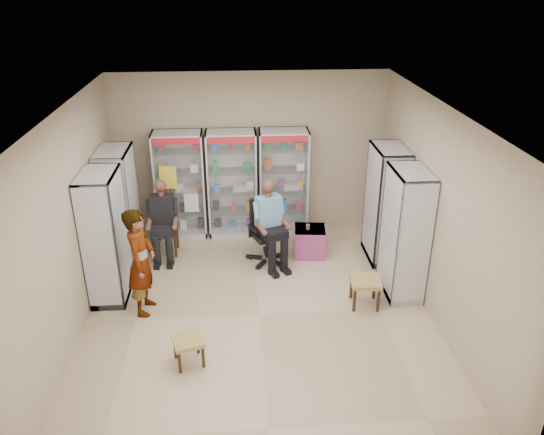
{
  "coord_description": "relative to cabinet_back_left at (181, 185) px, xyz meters",
  "views": [
    {
      "loc": [
        -0.28,
        -6.44,
        4.58
      ],
      "look_at": [
        0.24,
        0.7,
        1.24
      ],
      "focal_mm": 35.0,
      "sensor_mm": 36.0,
      "label": 1
    }
  ],
  "objects": [
    {
      "name": "standing_man",
      "position": [
        -0.36,
        -2.49,
        -0.18
      ],
      "size": [
        0.46,
        0.64,
        1.64
      ],
      "primitive_type": "imported",
      "rotation": [
        0.0,
        0.0,
        1.45
      ],
      "color": "#99999C",
      "rests_on": "floor"
    },
    {
      "name": "wooden_chair",
      "position": [
        -0.25,
        -0.73,
        -0.53
      ],
      "size": [
        0.42,
        0.42,
        0.94
      ],
      "primitive_type": "cube",
      "color": "#302112",
      "rests_on": "floor"
    },
    {
      "name": "floor",
      "position": [
        1.3,
        -2.73,
        -1.0
      ],
      "size": [
        6.0,
        6.0,
        0.0
      ],
      "primitive_type": "plane",
      "color": "tan",
      "rests_on": "ground"
    },
    {
      "name": "cabinet_back_mid",
      "position": [
        0.95,
        0.0,
        0.0
      ],
      "size": [
        0.9,
        0.5,
        2.0
      ],
      "primitive_type": "cube",
      "color": "silver",
      "rests_on": "floor"
    },
    {
      "name": "woven_stool_a",
      "position": [
        2.89,
        -2.58,
        -0.78
      ],
      "size": [
        0.47,
        0.47,
        0.44
      ],
      "primitive_type": "cube",
      "rotation": [
        0.0,
        0.0,
        -0.08
      ],
      "color": "#B4864C",
      "rests_on": "floor"
    },
    {
      "name": "cabinet_right_far",
      "position": [
        3.53,
        -1.13,
        0.0
      ],
      "size": [
        0.9,
        0.5,
        2.0
      ],
      "primitive_type": "cube",
      "rotation": [
        0.0,
        0.0,
        1.57
      ],
      "color": "#A8ABB0",
      "rests_on": "floor"
    },
    {
      "name": "cabinet_left_far",
      "position": [
        -0.93,
        -0.93,
        0.0
      ],
      "size": [
        0.9,
        0.5,
        2.0
      ],
      "primitive_type": "cube",
      "rotation": [
        0.0,
        0.0,
        -1.57
      ],
      "color": "#B3B5BB",
      "rests_on": "floor"
    },
    {
      "name": "woven_stool_b",
      "position": [
        0.36,
        -3.72,
        -0.81
      ],
      "size": [
        0.46,
        0.46,
        0.37
      ],
      "primitive_type": "cube",
      "rotation": [
        0.0,
        0.0,
        0.28
      ],
      "color": "olive",
      "rests_on": "floor"
    },
    {
      "name": "seated_customer",
      "position": [
        -0.25,
        -0.78,
        -0.33
      ],
      "size": [
        0.44,
        0.6,
        1.34
      ],
      "primitive_type": null,
      "color": "black",
      "rests_on": "floor"
    },
    {
      "name": "tea_glass",
      "position": [
        2.24,
        -0.99,
        -0.45
      ],
      "size": [
        0.07,
        0.07,
        0.09
      ],
      "primitive_type": "cylinder",
      "color": "#602608",
      "rests_on": "pink_trunk"
    },
    {
      "name": "cabinet_left_near",
      "position": [
        -0.93,
        -2.03,
        0.0
      ],
      "size": [
        0.9,
        0.5,
        2.0
      ],
      "primitive_type": "cube",
      "rotation": [
        0.0,
        0.0,
        -1.57
      ],
      "color": "silver",
      "rests_on": "floor"
    },
    {
      "name": "pink_trunk",
      "position": [
        2.28,
        -0.97,
        -0.75
      ],
      "size": [
        0.58,
        0.56,
        0.51
      ],
      "primitive_type": "cube",
      "rotation": [
        0.0,
        0.0,
        -0.11
      ],
      "color": "#A84373",
      "rests_on": "floor"
    },
    {
      "name": "seated_shopkeeper",
      "position": [
        1.53,
        -1.19,
        -0.29
      ],
      "size": [
        0.68,
        0.78,
        1.43
      ],
      "primitive_type": null,
      "rotation": [
        0.0,
        0.0,
        0.39
      ],
      "color": "#7AC4F1",
      "rests_on": "floor"
    },
    {
      "name": "office_chair",
      "position": [
        1.53,
        -1.14,
        -0.44
      ],
      "size": [
        0.8,
        0.8,
        1.12
      ],
      "primitive_type": "cube",
      "rotation": [
        0.0,
        0.0,
        0.39
      ],
      "color": "black",
      "rests_on": "floor"
    },
    {
      "name": "cabinet_right_near",
      "position": [
        3.53,
        -2.23,
        0.0
      ],
      "size": [
        0.9,
        0.5,
        2.0
      ],
      "primitive_type": "cube",
      "rotation": [
        0.0,
        0.0,
        1.57
      ],
      "color": "silver",
      "rests_on": "floor"
    },
    {
      "name": "cabinet_back_left",
      "position": [
        0.0,
        0.0,
        0.0
      ],
      "size": [
        0.9,
        0.5,
        2.0
      ],
      "primitive_type": "cube",
      "color": "#A8AAAF",
      "rests_on": "floor"
    },
    {
      "name": "cabinet_back_right",
      "position": [
        1.9,
        0.0,
        0.0
      ],
      "size": [
        0.9,
        0.5,
        2.0
      ],
      "primitive_type": "cube",
      "color": "#B0B4B7",
      "rests_on": "floor"
    },
    {
      "name": "room_shell",
      "position": [
        1.3,
        -2.73,
        0.97
      ],
      "size": [
        5.02,
        6.02,
        3.01
      ],
      "color": "tan",
      "rests_on": "ground"
    }
  ]
}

